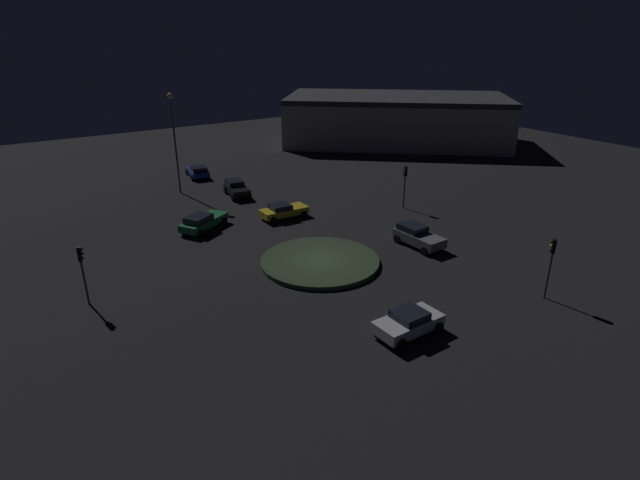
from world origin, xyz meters
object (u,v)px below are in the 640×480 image
at_px(car_silver, 409,322).
at_px(car_grey, 418,236).
at_px(traffic_light_southwest, 551,257).
at_px(car_yellow, 283,211).
at_px(car_blue, 198,171).
at_px(car_green, 203,221).
at_px(store_building, 396,119).
at_px(traffic_light_southeast, 405,179).
at_px(streetlamp_east, 174,128).
at_px(traffic_light_north, 82,264).
at_px(car_black, 236,188).

relative_size(car_silver, car_grey, 0.95).
bearing_deg(traffic_light_southwest, car_yellow, -20.38).
height_order(car_blue, car_green, car_green).
bearing_deg(store_building, car_silver, 90.07).
distance_m(car_grey, car_green, 17.68).
xyz_separation_m(car_green, traffic_light_southeast, (-5.09, -17.74, 2.11)).
bearing_deg(car_blue, traffic_light_southeast, -141.89).
height_order(car_silver, car_green, car_silver).
bearing_deg(car_yellow, car_blue, 96.38).
xyz_separation_m(car_green, traffic_light_southwest, (-22.91, -13.40, 2.12)).
relative_size(car_silver, streetlamp_east, 0.40).
height_order(car_yellow, traffic_light_north, traffic_light_north).
xyz_separation_m(car_silver, traffic_light_north, (13.24, 14.01, 1.98)).
bearing_deg(store_building, traffic_light_southwest, 100.68).
xyz_separation_m(car_yellow, traffic_light_southeast, (-3.85, -10.72, 2.16)).
bearing_deg(traffic_light_southwest, streetlamp_east, -18.07).
distance_m(traffic_light_southwest, streetlamp_east, 36.04).
height_order(car_silver, streetlamp_east, streetlamp_east).
bearing_deg(car_yellow, streetlamp_east, 114.26).
height_order(car_yellow, streetlamp_east, streetlamp_east).
height_order(traffic_light_southeast, streetlamp_east, streetlamp_east).
height_order(car_yellow, store_building, store_building).
distance_m(car_black, traffic_light_north, 22.65).
height_order(traffic_light_southwest, streetlamp_east, streetlamp_east).
distance_m(car_yellow, traffic_light_north, 18.89).
xyz_separation_m(car_yellow, traffic_light_southwest, (-21.67, -6.39, 2.16)).
relative_size(car_green, streetlamp_east, 0.48).
bearing_deg(car_silver, car_black, -97.21).
bearing_deg(car_black, traffic_light_north, -39.55).
relative_size(car_yellow, store_building, 0.13).
xyz_separation_m(car_grey, store_building, (30.10, -24.09, 2.55)).
relative_size(traffic_light_southeast, store_building, 0.12).
relative_size(car_green, traffic_light_southwest, 1.20).
bearing_deg(streetlamp_east, car_green, 170.24).
distance_m(traffic_light_north, streetlamp_east, 23.04).
relative_size(traffic_light_southwest, store_building, 0.12).
xyz_separation_m(car_grey, car_green, (12.43, 12.57, -0.08)).
height_order(car_yellow, car_grey, car_grey).
height_order(car_grey, car_green, car_grey).
xyz_separation_m(car_yellow, car_grey, (-11.19, -5.55, 0.13)).
xyz_separation_m(car_blue, traffic_light_southeast, (-20.86, -12.14, 2.15)).
distance_m(car_yellow, streetlamp_east, 14.55).
height_order(car_yellow, traffic_light_southwest, traffic_light_southwest).
relative_size(car_yellow, car_grey, 1.03).
height_order(car_black, traffic_light_southeast, traffic_light_southeast).
relative_size(car_grey, streetlamp_east, 0.41).
distance_m(traffic_light_southeast, store_building, 29.60).
height_order(car_black, traffic_light_southwest, traffic_light_southwest).
distance_m(car_green, store_building, 40.78).
distance_m(car_yellow, car_blue, 17.07).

